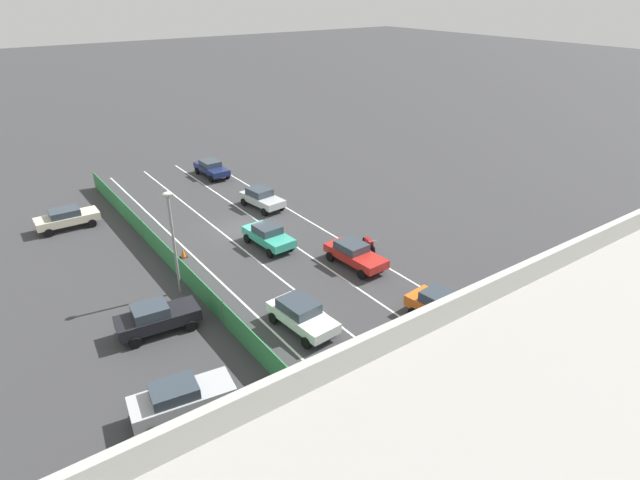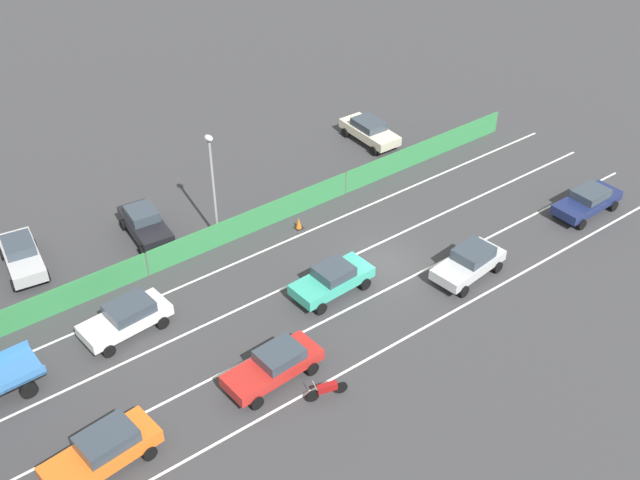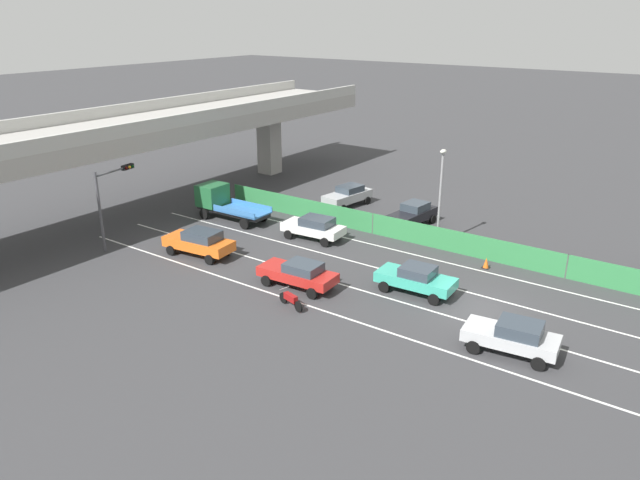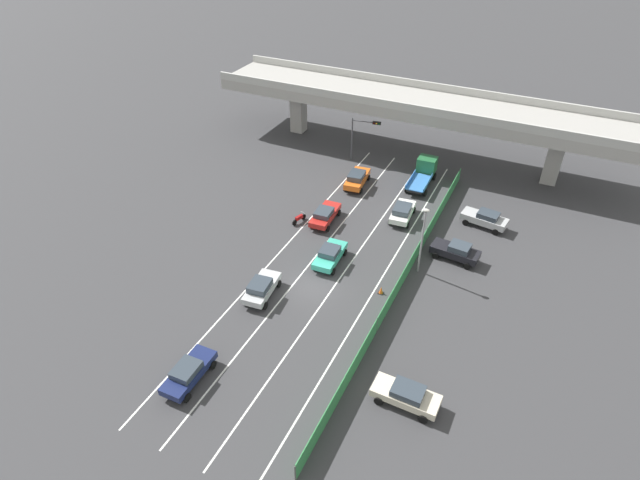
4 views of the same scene
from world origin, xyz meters
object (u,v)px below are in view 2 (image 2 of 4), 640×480
motorcycle (327,389)px  parked_sedan_dark (145,223)px  street_lamp (212,177)px  car_sedan_red (274,365)px  traffic_cone (299,223)px  car_sedan_silver (470,262)px  parked_sedan_cream (369,130)px  parked_wagon_silver (21,255)px  car_sedan_navy (588,201)px  car_hatchback_white (126,317)px  car_taxi_teal (332,279)px  car_taxi_orange (103,451)px

motorcycle → parked_sedan_dark: (15.68, 0.88, 0.47)m
street_lamp → car_sedan_red: bearing=162.1°
street_lamp → traffic_cone: street_lamp is taller
car_sedan_silver → parked_sedan_cream: car_sedan_silver is taller
traffic_cone → parked_wagon_silver: bearing=67.6°
traffic_cone → car_sedan_navy: bearing=-121.5°
car_sedan_silver → car_hatchback_white: bearing=67.3°
car_taxi_teal → traffic_cone: bearing=-18.8°
car_sedan_navy → parked_wagon_silver: bearing=62.8°
motorcycle → traffic_cone: motorcycle is taller
traffic_cone → car_taxi_teal: bearing=161.2°
car_hatchback_white → parked_sedan_dark: parked_sedan_dark is taller
car_sedan_navy → parked_sedan_cream: bearing=18.5°
street_lamp → traffic_cone: bearing=-114.6°
motorcycle → traffic_cone: bearing=-30.1°
car_sedan_navy → parked_sedan_dark: size_ratio=1.02×
car_sedan_silver → parked_wagon_silver: (14.64, 18.61, 0.03)m
car_taxi_teal → parked_wagon_silver: bearing=46.4°
car_taxi_orange → car_hatchback_white: bearing=-32.2°
car_sedan_silver → motorcycle: 11.41m
motorcycle → parked_sedan_cream: size_ratio=0.42×
motorcycle → car_sedan_red: bearing=27.9°
car_taxi_orange → motorcycle: size_ratio=2.54×
parked_sedan_dark → traffic_cone: size_ratio=6.43×
parked_sedan_cream → parked_sedan_dark: (-0.89, 17.10, 0.04)m
parked_sedan_cream → parked_wagon_silver: bearing=89.1°
car_sedan_navy → parked_sedan_dark: 25.61m
motorcycle → street_lamp: (13.14, -2.28, 3.57)m
motorcycle → traffic_cone: (11.21, -6.50, -0.13)m
parked_sedan_cream → traffic_cone: parked_sedan_cream is taller
car_sedan_navy → street_lamp: bearing=59.9°
parked_wagon_silver → street_lamp: 10.90m
car_hatchback_white → car_taxi_orange: car_taxi_orange is taller
car_taxi_orange → parked_sedan_dark: (13.28, -8.49, -0.02)m
street_lamp → car_taxi_teal: bearing=-163.2°
parked_sedan_cream → car_hatchback_white: bearing=109.2°
car_taxi_teal → motorcycle: 7.20m
parked_sedan_cream → parked_sedan_dark: parked_sedan_dark is taller
car_sedan_navy → car_hatchback_white: 26.98m
car_sedan_navy → traffic_cone: (8.89, 14.47, -0.53)m
parked_wagon_silver → car_sedan_red: bearing=-157.0°
car_sedan_navy → parked_wagon_silver: size_ratio=0.98×
traffic_cone → motorcycle: bearing=149.9°
car_taxi_teal → traffic_cone: car_taxi_teal is taller
motorcycle → parked_sedan_cream: bearing=-44.4°
car_taxi_teal → parked_wagon_silver: parked_wagon_silver is taller
motorcycle → parked_wagon_silver: bearing=23.7°
car_hatchback_white → parked_wagon_silver: 8.14m
car_taxi_orange → motorcycle: car_taxi_orange is taller
parked_sedan_cream → car_sedan_red: bearing=129.3°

